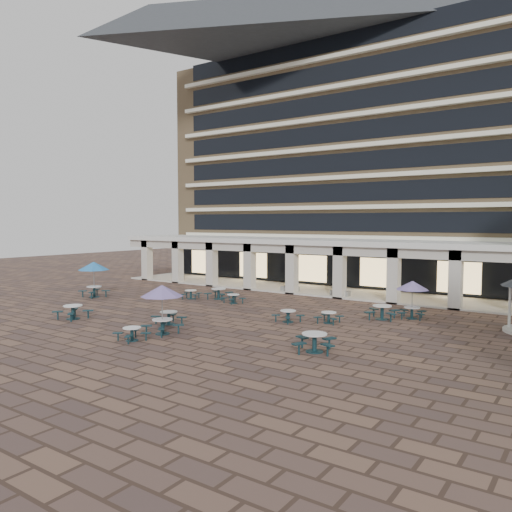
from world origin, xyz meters
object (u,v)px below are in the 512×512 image
Objects in this scene: picnic_table_1 at (73,311)px; planter_left at (290,287)px; planter_right at (340,291)px; picnic_table_2 at (132,333)px.

planter_left is (4.94, 17.13, -0.04)m from picnic_table_1.
planter_right is at bearing 0.00° from planter_left.
picnic_table_1 is 1.14× the size of picnic_table_2.
planter_left reaches higher than picnic_table_2.
picnic_table_2 is at bearing -97.06° from planter_right.
planter_left reaches higher than planter_right.
picnic_table_2 is 1.13× the size of planter_left.
picnic_table_1 is 19.58m from planter_right.
planter_left reaches higher than picnic_table_1.
planter_left is at bearing 71.73° from picnic_table_1.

